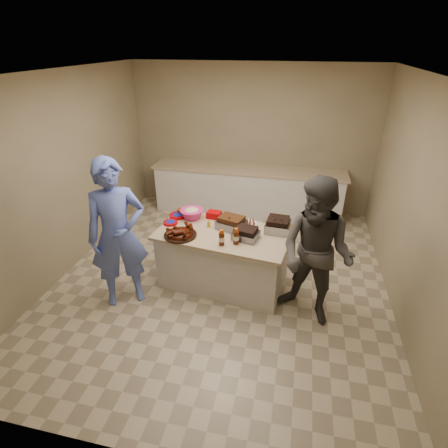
% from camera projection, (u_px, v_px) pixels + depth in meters
% --- Properties ---
extents(room, '(4.50, 5.00, 2.70)m').
position_uv_depth(room, '(222.00, 277.00, 5.00)').
color(room, gray).
rests_on(room, ground).
extents(back_counter, '(3.60, 0.64, 0.90)m').
position_uv_depth(back_counter, '(247.00, 191.00, 6.69)').
color(back_counter, silver).
rests_on(back_counter, ground).
extents(island, '(1.81, 1.12, 0.81)m').
position_uv_depth(island, '(223.00, 283.00, 4.90)').
color(island, silver).
rests_on(island, ground).
extents(rib_platter, '(0.48, 0.48, 0.17)m').
position_uv_depth(rib_platter, '(180.00, 236.00, 4.45)').
color(rib_platter, '#430F02').
rests_on(rib_platter, island).
extents(pulled_pork_tray, '(0.42, 0.37, 0.11)m').
position_uv_depth(pulled_pork_tray, '(231.00, 228.00, 4.62)').
color(pulled_pork_tray, '#47230F').
rests_on(pulled_pork_tray, island).
extents(brisket_tray, '(0.35, 0.31, 0.09)m').
position_uv_depth(brisket_tray, '(246.00, 238.00, 4.39)').
color(brisket_tray, black).
rests_on(brisket_tray, island).
extents(roasting_pan, '(0.33, 0.33, 0.12)m').
position_uv_depth(roasting_pan, '(278.00, 231.00, 4.56)').
color(roasting_pan, gray).
rests_on(roasting_pan, island).
extents(coleslaw_bowl, '(0.37, 0.37, 0.22)m').
position_uv_depth(coleslaw_bowl, '(192.00, 218.00, 4.88)').
color(coleslaw_bowl, '#CC2876').
rests_on(coleslaw_bowl, island).
extents(sausage_plate, '(0.34, 0.34, 0.05)m').
position_uv_depth(sausage_plate, '(246.00, 224.00, 4.72)').
color(sausage_plate, silver).
rests_on(sausage_plate, island).
extents(mac_cheese_dish, '(0.34, 0.29, 0.08)m').
position_uv_depth(mac_cheese_dish, '(280.00, 230.00, 4.58)').
color(mac_cheese_dish, '#E0A201').
rests_on(mac_cheese_dish, island).
extents(bbq_bottle_a, '(0.08, 0.08, 0.21)m').
position_uv_depth(bbq_bottle_a, '(222.00, 245.00, 4.25)').
color(bbq_bottle_a, '#411706').
rests_on(bbq_bottle_a, island).
extents(bbq_bottle_b, '(0.08, 0.08, 0.21)m').
position_uv_depth(bbq_bottle_b, '(236.00, 244.00, 4.27)').
color(bbq_bottle_b, '#411706').
rests_on(bbq_bottle_b, island).
extents(mustard_bottle, '(0.05, 0.05, 0.11)m').
position_uv_depth(mustard_bottle, '(209.00, 227.00, 4.65)').
color(mustard_bottle, orange).
rests_on(mustard_bottle, island).
extents(sauce_bowl, '(0.16, 0.07, 0.15)m').
position_uv_depth(sauce_bowl, '(231.00, 224.00, 4.74)').
color(sauce_bowl, silver).
rests_on(sauce_bowl, island).
extents(plate_stack_large, '(0.28, 0.28, 0.03)m').
position_uv_depth(plate_stack_large, '(178.00, 216.00, 4.93)').
color(plate_stack_large, '#9D0004').
rests_on(plate_stack_large, island).
extents(plate_stack_small, '(0.22, 0.22, 0.03)m').
position_uv_depth(plate_stack_small, '(171.00, 223.00, 4.74)').
color(plate_stack_small, '#9D0004').
rests_on(plate_stack_small, island).
extents(plastic_cup, '(0.11, 0.10, 0.09)m').
position_uv_depth(plastic_cup, '(181.00, 214.00, 4.99)').
color(plastic_cup, '#9C4812').
rests_on(plastic_cup, island).
extents(basket_stack, '(0.20, 0.16, 0.09)m').
position_uv_depth(basket_stack, '(214.00, 218.00, 4.89)').
color(basket_stack, '#9D0004').
rests_on(basket_stack, island).
extents(guest_blue, '(1.60, 1.98, 0.46)m').
position_uv_depth(guest_blue, '(128.00, 297.00, 4.62)').
color(guest_blue, '#5A71D0').
rests_on(guest_blue, ground).
extents(guest_gray, '(1.58, 1.99, 0.68)m').
position_uv_depth(guest_gray, '(307.00, 315.00, 4.33)').
color(guest_gray, '#484541').
rests_on(guest_gray, ground).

